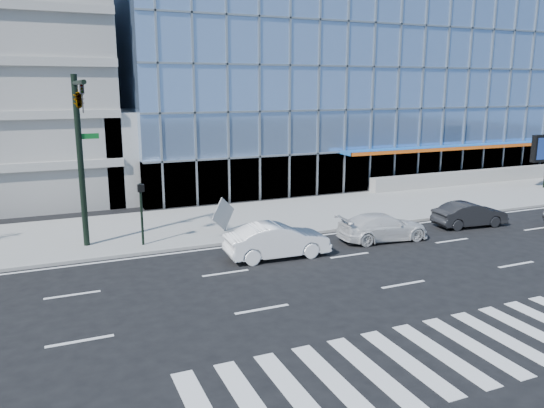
% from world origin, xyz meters
% --- Properties ---
extents(ground, '(160.00, 160.00, 0.00)m').
position_xyz_m(ground, '(0.00, 0.00, 0.00)').
color(ground, black).
rests_on(ground, ground).
extents(sidewalk, '(120.00, 8.00, 0.15)m').
position_xyz_m(sidewalk, '(0.00, 8.00, 0.07)').
color(sidewalk, gray).
rests_on(sidewalk, ground).
extents(theatre_building, '(42.00, 26.00, 15.00)m').
position_xyz_m(theatre_building, '(14.00, 26.00, 7.50)').
color(theatre_building, '#7B9CCE').
rests_on(theatre_building, ground).
extents(ramp_block, '(6.00, 8.00, 6.00)m').
position_xyz_m(ramp_block, '(-6.00, 18.00, 3.00)').
color(ramp_block, gray).
rests_on(ramp_block, ground).
extents(retaining_wall, '(30.00, 0.80, 1.00)m').
position_xyz_m(retaining_wall, '(24.00, 11.60, 0.65)').
color(retaining_wall, gray).
rests_on(retaining_wall, sidewalk).
extents(traffic_signal, '(1.14, 5.74, 8.00)m').
position_xyz_m(traffic_signal, '(-11.00, 4.57, 6.16)').
color(traffic_signal, black).
rests_on(traffic_signal, sidewalk).
extents(ped_signal_post, '(0.30, 0.33, 3.00)m').
position_xyz_m(ped_signal_post, '(-8.50, 4.94, 2.14)').
color(ped_signal_post, black).
rests_on(ped_signal_post, sidewalk).
extents(white_suv, '(4.83, 2.28, 1.36)m').
position_xyz_m(white_suv, '(2.84, 1.52, 0.68)').
color(white_suv, silver).
rests_on(white_suv, ground).
extents(white_sedan, '(4.82, 1.87, 1.56)m').
position_xyz_m(white_sedan, '(-3.16, 1.11, 0.78)').
color(white_sedan, white).
rests_on(white_sedan, ground).
extents(dark_sedan, '(4.25, 1.83, 1.36)m').
position_xyz_m(dark_sedan, '(8.84, 1.86, 0.68)').
color(dark_sedan, black).
rests_on(dark_sedan, ground).
extents(tilted_panel, '(1.57, 1.04, 1.83)m').
position_xyz_m(tilted_panel, '(-4.16, 5.84, 1.06)').
color(tilted_panel, '#9D9D9D').
rests_on(tilted_panel, sidewalk).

